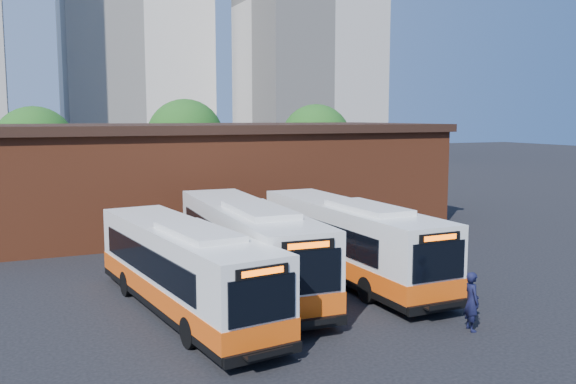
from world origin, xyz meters
name	(u,v)px	position (x,y,z in m)	size (l,w,h in m)	color
ground	(381,316)	(0.00, 0.00, 0.00)	(220.00, 220.00, 0.00)	black
bus_west	(183,272)	(-6.15, 3.17, 1.47)	(3.94, 12.06, 3.24)	white
bus_midwest	(247,249)	(-2.97, 5.28, 1.59)	(3.23, 12.96, 3.50)	white
bus_mideast	(349,243)	(1.45, 4.83, 1.53)	(2.77, 12.42, 3.37)	white
transit_worker	(472,301)	(1.87, -2.39, 0.96)	(0.70, 0.46, 1.93)	black
depot_building	(211,173)	(0.00, 20.00, 3.26)	(28.60, 12.60, 6.40)	brown
tree_west	(35,146)	(-10.00, 32.00, 4.64)	(6.00, 6.00, 7.65)	#382314
tree_mid	(185,137)	(2.00, 34.00, 5.08)	(6.56, 6.56, 8.36)	#382314
tree_east	(316,140)	(13.00, 31.00, 4.83)	(6.24, 6.24, 7.96)	#382314
tower_right	(307,0)	(30.00, 68.00, 24.34)	(18.00, 18.00, 49.20)	beige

